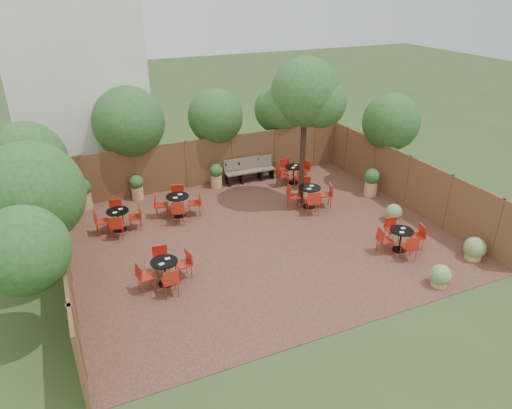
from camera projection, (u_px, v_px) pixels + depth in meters
name	position (u px, v px, depth m)	size (l,w,h in m)	color
ground	(261.00, 238.00, 15.46)	(80.00, 80.00, 0.00)	#354F23
courtyard_paving	(261.00, 237.00, 15.45)	(12.00, 10.00, 0.02)	#371E16
fence_back	(211.00, 161.00, 19.13)	(12.00, 0.08, 2.00)	#52371E
fence_left	(64.00, 251.00, 12.82)	(0.08, 10.00, 2.00)	#52371E
fence_right	(407.00, 181.00, 17.22)	(0.08, 10.00, 2.00)	#52371E
neighbour_building	(77.00, 83.00, 18.63)	(5.00, 4.00, 8.00)	silver
overhang_foliage	(164.00, 142.00, 15.89)	(15.61, 10.56, 2.76)	#21511A
courtyard_tree	(305.00, 98.00, 16.12)	(2.63, 2.53, 5.44)	black
park_bench_left	(243.00, 170.00, 19.51)	(1.63, 0.52, 1.01)	brown
park_bench_right	(256.00, 168.00, 19.72)	(1.58, 0.54, 0.97)	brown
bistro_tables	(246.00, 212.00, 16.15)	(9.42, 7.69, 0.93)	black
planters	(201.00, 184.00, 17.95)	(11.13, 4.00, 1.18)	tan
low_shrubs	(439.00, 245.00, 14.39)	(2.60, 4.24, 0.72)	tan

